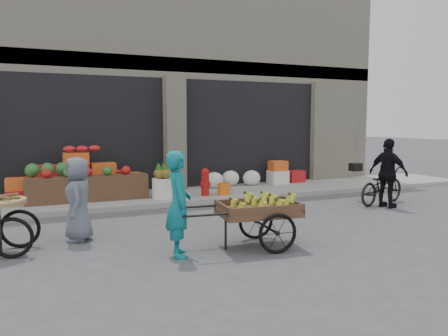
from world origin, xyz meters
name	(u,v)px	position (x,y,z in m)	size (l,w,h in m)	color
ground	(259,234)	(0.00, 0.00, 0.00)	(80.00, 80.00, 0.00)	#424244
sidewalk	(185,196)	(0.00, 4.10, 0.06)	(18.00, 2.20, 0.12)	gray
building	(147,81)	(0.00, 8.03, 3.37)	(14.00, 6.45, 7.00)	beige
fruit_display	(86,176)	(-2.48, 4.38, 0.67)	(3.10, 1.12, 1.24)	red
pineapple_bin	(163,188)	(-0.75, 3.60, 0.37)	(0.52, 0.52, 0.50)	silver
fire_hydrant	(205,181)	(0.35, 3.55, 0.50)	(0.22, 0.22, 0.71)	#A5140F
orange_bucket	(224,189)	(0.85, 3.50, 0.27)	(0.32, 0.32, 0.30)	orange
right_bay_goods	(262,175)	(2.61, 4.70, 0.41)	(3.35, 0.60, 0.70)	silver
seated_person	(171,176)	(-0.35, 4.20, 0.58)	(0.45, 0.35, 0.93)	black
banana_cart	(256,207)	(-0.43, -0.69, 0.64)	(2.19, 1.07, 0.88)	brown
vendor_woman	(178,204)	(-1.70, -0.65, 0.79)	(0.57, 0.38, 1.58)	#10717B
vendor_grey	(78,199)	(-2.98, 0.85, 0.71)	(0.69, 0.45, 1.41)	slate
bicycle	(382,186)	(4.11, 1.35, 0.45)	(0.60, 1.72, 0.90)	black
cyclist	(388,173)	(3.91, 0.95, 0.81)	(0.95, 0.40, 1.62)	black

